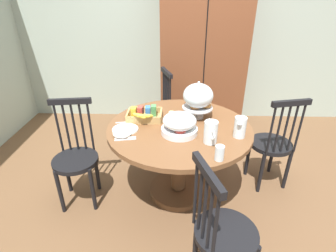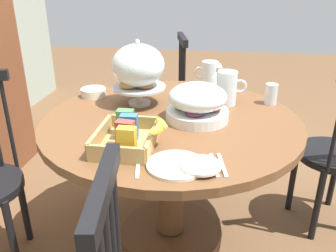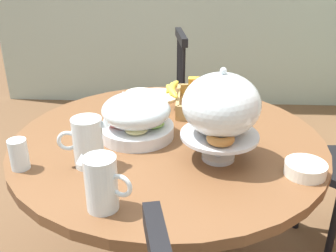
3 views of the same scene
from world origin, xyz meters
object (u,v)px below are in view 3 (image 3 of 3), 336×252
Objects in this scene: dining_table at (168,179)px; china_plate_large at (157,96)px; fruit_platter_covered at (137,117)px; butter_dish at (228,129)px; cereal_basket at (198,99)px; pastry_stand_with_dome at (221,108)px; milk_pitcher at (102,185)px; china_plate_small at (140,93)px; windsor_chair_facing_door at (160,113)px; orange_juice_pitcher at (88,144)px; cereal_bowl at (305,169)px; drinking_glass at (19,154)px.

dining_table is 0.51m from china_plate_large.
fruit_platter_covered is 5.00× the size of butter_dish.
butter_dish is at bearing 26.78° from cereal_basket.
dining_table is at bearing -130.59° from pastry_stand_with_dome.
milk_pitcher is 2.91× the size of butter_dish.
dining_table is at bearing 88.89° from fruit_platter_covered.
cereal_basket is (-0.32, 0.12, 0.25)m from dining_table.
china_plate_small is (-0.01, -0.09, 0.01)m from china_plate_large.
pastry_stand_with_dome is at bearing 23.77° from china_plate_large.
windsor_chair_facing_door reaches higher than cereal_basket.
milk_pitcher is at bearing -4.99° from china_plate_large.
cereal_bowl is (0.02, 0.74, -0.06)m from orange_juice_pitcher.
pastry_stand_with_dome reaches higher than dining_table.
pastry_stand_with_dome is 2.29× the size of china_plate_small.
fruit_platter_covered is 0.47m from china_plate_large.
fruit_platter_covered is at bearing -79.68° from butter_dish.
china_plate_large is (-0.69, 0.18, -0.08)m from orange_juice_pitcher.
windsor_chair_facing_door is 6.96× the size of cereal_bowl.
china_plate_small is 0.98m from cereal_bowl.
orange_juice_pitcher reaches higher than butter_dish.
drinking_glass is (-0.21, -0.33, -0.02)m from milk_pitcher.
cereal_basket is at bearing -171.92° from pastry_stand_with_dome.
milk_pitcher is 0.95m from china_plate_small.
fruit_platter_covered is at bearing -38.27° from cereal_basket.
orange_juice_pitcher is (1.16, -0.16, 0.37)m from windsor_chair_facing_door.
cereal_bowl is at bearing 31.59° from cereal_basket.
dining_table is 8.37× the size of china_plate_small.
china_plate_small reaches higher than dining_table.
cereal_basket reaches higher than china_plate_large.
cereal_basket is at bearing -148.41° from cereal_bowl.
cereal_basket is at bearing 158.83° from dining_table.
milk_pitcher reaches higher than butter_dish.
cereal_basket is at bearing -153.22° from butter_dish.
butter_dish is (0.40, 0.42, -0.01)m from china_plate_small.
dining_table is 4.18× the size of fruit_platter_covered.
pastry_stand_with_dome is 0.31m from butter_dish.
cereal_basket is (-0.32, 0.25, -0.04)m from fruit_platter_covered.
fruit_platter_covered is 1.36× the size of china_plate_large.
pastry_stand_with_dome is at bearing 15.39° from windsor_chair_facing_door.
milk_pitcher is (0.48, -0.16, 0.28)m from dining_table.
fruit_platter_covered reaches higher than china_plate_small.
windsor_chair_facing_door reaches higher than cereal_bowl.
china_plate_small is (-0.70, 0.09, -0.06)m from orange_juice_pitcher.
china_plate_large is at bearing -139.52° from butter_dish.
milk_pitcher is (1.40, -0.06, 0.36)m from windsor_chair_facing_door.
windsor_chair_facing_door is 1.23m from pastry_stand_with_dome.
milk_pitcher is 1.59× the size of drinking_glass.
fruit_platter_covered is at bearing -5.46° from china_plate_large.
china_plate_large is 3.67× the size of butter_dish.
drinking_glass is at bearing -121.75° from milk_pitcher.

